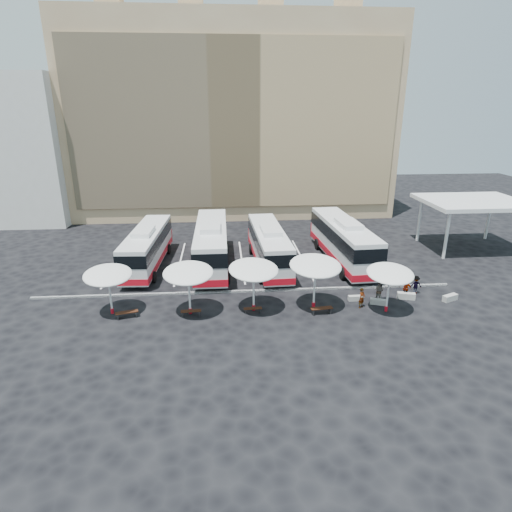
{
  "coord_description": "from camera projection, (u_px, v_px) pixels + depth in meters",
  "views": [
    {
      "loc": [
        -1.75,
        -31.33,
        14.42
      ],
      "look_at": [
        1.0,
        3.0,
        2.2
      ],
      "focal_mm": 30.0,
      "sensor_mm": 36.0,
      "label": 1
    }
  ],
  "objects": [
    {
      "name": "bus_3",
      "position": [
        343.0,
        240.0,
        40.98
      ],
      "size": [
        3.67,
        13.65,
        4.29
      ],
      "rotation": [
        0.0,
        0.0,
        0.05
      ],
      "color": "white",
      "rests_on": "ground"
    },
    {
      "name": "wood_bench_1",
      "position": [
        191.0,
        312.0,
        30.75
      ],
      "size": [
        1.47,
        0.46,
        0.45
      ],
      "rotation": [
        0.0,
        0.0,
        0.05
      ],
      "color": "black",
      "rests_on": "ground"
    },
    {
      "name": "ground",
      "position": [
        247.0,
        294.0,
        34.39
      ],
      "size": [
        120.0,
        120.0,
        0.0
      ],
      "primitive_type": "plane",
      "color": "black",
      "rests_on": "ground"
    },
    {
      "name": "passenger_0",
      "position": [
        362.0,
        298.0,
        31.94
      ],
      "size": [
        0.68,
        0.64,
        1.56
      ],
      "primitive_type": "imported",
      "rotation": [
        0.0,
        0.0,
        0.64
      ],
      "color": "black",
      "rests_on": "ground"
    },
    {
      "name": "wood_bench_3",
      "position": [
        322.0,
        309.0,
        31.07
      ],
      "size": [
        1.65,
        0.59,
        0.5
      ],
      "rotation": [
        0.0,
        0.0,
        0.1
      ],
      "color": "black",
      "rests_on": "ground"
    },
    {
      "name": "wood_bench_0",
      "position": [
        127.0,
        313.0,
        30.5
      ],
      "size": [
        1.63,
        0.8,
        0.48
      ],
      "rotation": [
        0.0,
        0.0,
        0.25
      ],
      "color": "black",
      "rests_on": "ground"
    },
    {
      "name": "passenger_1",
      "position": [
        379.0,
        291.0,
        33.07
      ],
      "size": [
        1.01,
        1.03,
        1.67
      ],
      "primitive_type": "imported",
      "rotation": [
        0.0,
        0.0,
        2.28
      ],
      "color": "black",
      "rests_on": "ground"
    },
    {
      "name": "conc_bench_0",
      "position": [
        355.0,
        298.0,
        33.28
      ],
      "size": [
        1.06,
        0.36,
        0.4
      ],
      "primitive_type": "cube",
      "rotation": [
        0.0,
        0.0,
        0.01
      ],
      "color": "#9A9A94",
      "rests_on": "ground"
    },
    {
      "name": "sunshade_4",
      "position": [
        390.0,
        274.0,
        30.63
      ],
      "size": [
        3.68,
        3.72,
        3.51
      ],
      "rotation": [
        0.0,
        0.0,
        -0.1
      ],
      "color": "white",
      "rests_on": "ground"
    },
    {
      "name": "conc_bench_2",
      "position": [
        406.0,
        296.0,
        33.55
      ],
      "size": [
        1.42,
        0.81,
        0.5
      ],
      "primitive_type": "cube",
      "rotation": [
        0.0,
        0.0,
        -0.28
      ],
      "color": "#9A9A94",
      "rests_on": "ground"
    },
    {
      "name": "apartment_block",
      "position": [
        19.0,
        149.0,
        55.58
      ],
      "size": [
        14.0,
        14.0,
        18.0
      ],
      "primitive_type": "cube",
      "color": "silver",
      "rests_on": "ground"
    },
    {
      "name": "conc_bench_3",
      "position": [
        450.0,
        298.0,
        33.25
      ],
      "size": [
        1.35,
        0.89,
        0.48
      ],
      "primitive_type": "cube",
      "rotation": [
        0.0,
        0.0,
        0.4
      ],
      "color": "#9A9A94",
      "rests_on": "ground"
    },
    {
      "name": "bus_1",
      "position": [
        211.0,
        243.0,
        39.94
      ],
      "size": [
        3.18,
        13.53,
        4.29
      ],
      "rotation": [
        0.0,
        0.0,
        -0.0
      ],
      "color": "white",
      "rests_on": "ground"
    },
    {
      "name": "bay_lines",
      "position": [
        242.0,
        260.0,
        41.9
      ],
      "size": [
        24.15,
        12.0,
        0.01
      ],
      "color": "white",
      "rests_on": "ground"
    },
    {
      "name": "sunshade_1",
      "position": [
        188.0,
        273.0,
        30.2
      ],
      "size": [
        3.88,
        3.92,
        3.75
      ],
      "rotation": [
        0.0,
        0.0,
        0.09
      ],
      "color": "white",
      "rests_on": "ground"
    },
    {
      "name": "sunshade_2",
      "position": [
        254.0,
        270.0,
        30.71
      ],
      "size": [
        4.37,
        4.41,
        3.79
      ],
      "rotation": [
        0.0,
        0.0,
        0.24
      ],
      "color": "white",
      "rests_on": "ground"
    },
    {
      "name": "passenger_3",
      "position": [
        416.0,
        285.0,
        34.27
      ],
      "size": [
        1.01,
        0.6,
        1.54
      ],
      "primitive_type": "imported",
      "rotation": [
        0.0,
        0.0,
        3.12
      ],
      "color": "black",
      "rests_on": "ground"
    },
    {
      "name": "conc_bench_1",
      "position": [
        378.0,
        302.0,
        32.62
      ],
      "size": [
        1.21,
        0.78,
        0.43
      ],
      "primitive_type": "cube",
      "rotation": [
        0.0,
        0.0,
        -0.38
      ],
      "color": "#9A9A94",
      "rests_on": "ground"
    },
    {
      "name": "service_canopy",
      "position": [
        473.0,
        203.0,
        43.96
      ],
      "size": [
        10.0,
        8.0,
        5.2
      ],
      "color": "white",
      "rests_on": "ground"
    },
    {
      "name": "sunshade_0",
      "position": [
        108.0,
        275.0,
        30.28
      ],
      "size": [
        4.23,
        4.26,
        3.55
      ],
      "rotation": [
        0.0,
        0.0,
        0.29
      ],
      "color": "white",
      "rests_on": "ground"
    },
    {
      "name": "bus_0",
      "position": [
        147.0,
        246.0,
        39.81
      ],
      "size": [
        3.33,
        12.31,
        3.87
      ],
      "rotation": [
        0.0,
        0.0,
        -0.06
      ],
      "color": "white",
      "rests_on": "ground"
    },
    {
      "name": "sandstone_building",
      "position": [
        233.0,
        118.0,
        60.1
      ],
      "size": [
        42.0,
        18.25,
        29.6
      ],
      "color": "tan",
      "rests_on": "ground"
    },
    {
      "name": "sunshade_3",
      "position": [
        315.0,
        266.0,
        31.03
      ],
      "size": [
        4.12,
        4.16,
        3.97
      ],
      "rotation": [
        0.0,
        0.0,
        0.09
      ],
      "color": "white",
      "rests_on": "ground"
    },
    {
      "name": "bus_2",
      "position": [
        269.0,
        245.0,
        39.94
      ],
      "size": [
        3.26,
        12.51,
        3.94
      ],
      "rotation": [
        0.0,
        0.0,
        0.04
      ],
      "color": "white",
      "rests_on": "ground"
    },
    {
      "name": "passenger_2",
      "position": [
        405.0,
        288.0,
        33.59
      ],
      "size": [
        0.98,
        0.89,
        1.6
      ],
      "primitive_type": "imported",
      "rotation": [
        0.0,
        0.0,
        -0.68
      ],
      "color": "black",
      "rests_on": "ground"
    },
    {
      "name": "wood_bench_2",
      "position": [
        253.0,
        309.0,
        31.23
      ],
      "size": [
        1.34,
        0.4,
        0.41
      ],
      "rotation": [
        0.0,
        0.0,
        0.04
      ],
      "color": "black",
      "rests_on": "ground"
    },
    {
      "name": "curb_divider",
      "position": [
        246.0,
        291.0,
        34.83
      ],
      "size": [
        34.0,
        0.25,
        0.15
      ],
      "primitive_type": "cube",
      "color": "black",
      "rests_on": "ground"
    }
  ]
}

